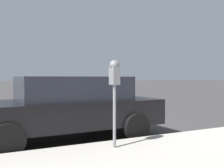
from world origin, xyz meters
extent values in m
plane|color=#3D3A3A|center=(0.00, 0.00, 0.00)|extent=(220.00, 220.00, 0.00)
cylinder|color=gray|center=(-2.72, 0.41, 0.74)|extent=(0.06, 0.06, 1.19)
cube|color=gray|center=(-2.72, 0.41, 1.50)|extent=(0.20, 0.14, 0.34)
sphere|color=gray|center=(-2.72, 0.41, 1.70)|extent=(0.19, 0.19, 0.19)
cube|color=#19389E|center=(-2.61, 0.41, 1.46)|extent=(0.01, 0.11, 0.12)
cube|color=black|center=(-2.61, 0.41, 1.58)|extent=(0.01, 0.10, 0.08)
cube|color=black|center=(-1.07, 0.86, 0.62)|extent=(1.92, 4.54, 0.61)
cube|color=#232833|center=(-1.07, 0.68, 1.21)|extent=(1.65, 2.56, 0.56)
cylinder|color=black|center=(-2.01, 2.24, 0.32)|extent=(0.24, 0.65, 0.64)
cylinder|color=black|center=(-1.95, -0.55, 0.32)|extent=(0.24, 0.65, 0.64)
cylinder|color=black|center=(-0.14, -0.51, 0.32)|extent=(0.24, 0.65, 0.64)
camera|label=1|loc=(-7.11, 2.66, 1.47)|focal=42.00mm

